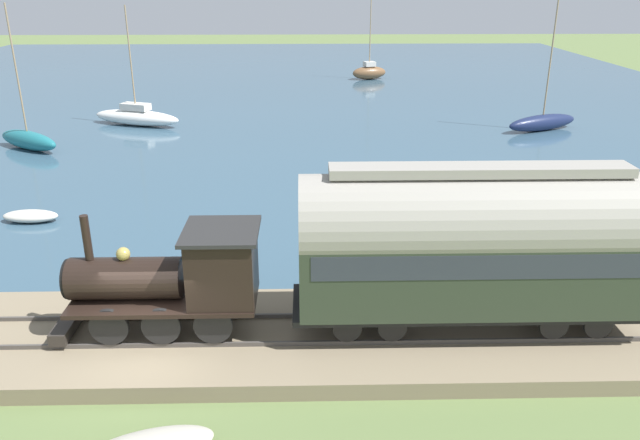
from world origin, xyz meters
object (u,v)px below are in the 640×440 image
at_px(rowboat_far_out, 361,241).
at_px(rowboat_off_pier, 31,216).
at_px(sailboat_brown, 369,72).
at_px(sailboat_teal, 28,139).
at_px(steam_locomotive, 179,275).
at_px(sailboat_white, 137,116).
at_px(sailboat_navy, 542,122).
at_px(passenger_coach, 473,242).

distance_m(rowboat_far_out, rowboat_off_pier, 13.79).
bearing_deg(sailboat_brown, sailboat_teal, 120.87).
bearing_deg(steam_locomotive, sailboat_white, 16.46).
distance_m(sailboat_teal, sailboat_white, 7.88).
height_order(sailboat_brown, rowboat_far_out, sailboat_brown).
bearing_deg(sailboat_teal, sailboat_white, -3.44).
relative_size(sailboat_brown, sailboat_white, 1.07).
distance_m(steam_locomotive, rowboat_off_pier, 12.70).
height_order(sailboat_teal, sailboat_white, sailboat_teal).
bearing_deg(sailboat_brown, sailboat_navy, -176.02).
xyz_separation_m(rowboat_far_out, rowboat_off_pier, (2.89, 13.49, 0.04)).
relative_size(steam_locomotive, rowboat_far_out, 1.90).
bearing_deg(sailboat_brown, steam_locomotive, 149.95).
distance_m(sailboat_brown, rowboat_far_out, 41.25).
xyz_separation_m(sailboat_brown, rowboat_far_out, (-41.02, 4.30, -0.52)).
relative_size(passenger_coach, sailboat_teal, 1.16).
height_order(sailboat_navy, rowboat_off_pier, sailboat_navy).
bearing_deg(steam_locomotive, passenger_coach, -90.00).
xyz_separation_m(steam_locomotive, rowboat_off_pier, (9.59, 8.09, -1.94)).
bearing_deg(passenger_coach, rowboat_far_out, 18.91).
bearing_deg(steam_locomotive, rowboat_far_out, -38.85).
bearing_deg(rowboat_far_out, passenger_coach, -105.43).
bearing_deg(sailboat_teal, rowboat_far_out, -94.94).
bearing_deg(sailboat_white, steam_locomotive, -143.25).
distance_m(steam_locomotive, sailboat_navy, 31.74).
relative_size(steam_locomotive, passenger_coach, 0.58).
relative_size(steam_locomotive, sailboat_brown, 0.65).
xyz_separation_m(steam_locomotive, sailboat_navy, (25.40, -18.97, -1.59)).
relative_size(passenger_coach, rowboat_off_pier, 4.09).
xyz_separation_m(steam_locomotive, sailboat_teal, (21.31, 12.91, -1.58)).
height_order(sailboat_teal, rowboat_off_pier, sailboat_teal).
height_order(sailboat_white, rowboat_far_out, sailboat_white).
distance_m(passenger_coach, rowboat_far_out, 7.64).
relative_size(passenger_coach, sailboat_navy, 1.02).
relative_size(sailboat_teal, rowboat_far_out, 2.85).
xyz_separation_m(sailboat_navy, rowboat_far_out, (-18.69, 13.57, -0.38)).
bearing_deg(sailboat_teal, sailboat_navy, -49.05).
relative_size(sailboat_brown, rowboat_far_out, 2.91).
xyz_separation_m(sailboat_brown, sailboat_navy, (-22.33, -9.27, -0.14)).
relative_size(sailboat_white, rowboat_far_out, 2.72).
xyz_separation_m(sailboat_brown, rowboat_off_pier, (-38.13, 17.79, -0.48)).
bearing_deg(rowboat_off_pier, rowboat_far_out, -100.03).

